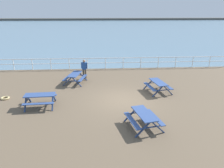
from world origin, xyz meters
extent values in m
cube|color=brown|center=(0.00, 0.00, -0.10)|extent=(30.00, 24.00, 0.20)
cube|color=slate|center=(0.00, 52.75, 0.00)|extent=(142.00, 90.00, 0.01)
cube|color=#4C4C47|center=(0.00, 95.75, 0.00)|extent=(142.00, 6.00, 1.80)
cube|color=white|center=(0.00, 7.75, 1.05)|extent=(23.00, 0.06, 0.06)
cube|color=white|center=(0.00, 7.75, 0.58)|extent=(23.00, 0.05, 0.05)
cylinder|color=white|center=(-9.73, 7.75, 0.53)|extent=(0.07, 0.07, 1.05)
cylinder|color=white|center=(-7.96, 7.75, 0.53)|extent=(0.07, 0.07, 1.05)
cylinder|color=white|center=(-6.19, 7.75, 0.53)|extent=(0.07, 0.07, 1.05)
cylinder|color=white|center=(-4.42, 7.75, 0.53)|extent=(0.07, 0.07, 1.05)
cylinder|color=white|center=(-2.65, 7.75, 0.53)|extent=(0.07, 0.07, 1.05)
cylinder|color=white|center=(-0.88, 7.75, 0.53)|extent=(0.07, 0.07, 1.05)
cylinder|color=white|center=(0.88, 7.75, 0.53)|extent=(0.07, 0.07, 1.05)
cylinder|color=white|center=(2.65, 7.75, 0.53)|extent=(0.07, 0.07, 1.05)
cylinder|color=white|center=(4.42, 7.75, 0.53)|extent=(0.07, 0.07, 1.05)
cylinder|color=white|center=(6.19, 7.75, 0.53)|extent=(0.07, 0.07, 1.05)
cylinder|color=white|center=(7.96, 7.75, 0.53)|extent=(0.07, 0.07, 1.05)
cylinder|color=white|center=(9.73, 7.75, 0.53)|extent=(0.07, 0.07, 1.05)
cube|color=#334C84|center=(-5.13, -0.62, 0.75)|extent=(1.83, 0.79, 0.05)
cube|color=#334C84|center=(-5.16, 0.00, 0.45)|extent=(1.81, 0.35, 0.04)
cube|color=#334C84|center=(-5.10, -1.24, 0.45)|extent=(1.81, 0.35, 0.04)
cube|color=navy|center=(-4.37, -0.21, 0.38)|extent=(0.12, 0.80, 0.79)
cube|color=navy|center=(-4.33, -0.96, 0.38)|extent=(0.12, 0.80, 0.79)
cube|color=navy|center=(-4.35, -0.59, 0.42)|extent=(0.13, 1.50, 0.04)
cube|color=navy|center=(-5.93, -0.29, 0.38)|extent=(0.12, 0.80, 0.79)
cube|color=navy|center=(-5.89, -1.04, 0.38)|extent=(0.12, 0.80, 0.79)
cube|color=navy|center=(-5.91, -0.66, 0.42)|extent=(0.13, 1.50, 0.04)
cube|color=#334C84|center=(-3.44, 3.58, 0.75)|extent=(1.08, 1.91, 0.05)
cube|color=#334C84|center=(-4.05, 3.72, 0.45)|extent=(0.65, 1.81, 0.04)
cube|color=#334C84|center=(-2.84, 3.45, 0.45)|extent=(0.65, 1.81, 0.04)
cube|color=navy|center=(-3.64, 4.43, 0.38)|extent=(0.79, 0.25, 0.79)
cube|color=navy|center=(-2.90, 4.26, 0.38)|extent=(0.79, 0.25, 0.79)
cube|color=navy|center=(-3.27, 4.34, 0.42)|extent=(1.48, 0.39, 0.04)
cube|color=navy|center=(-3.98, 2.91, 0.38)|extent=(0.79, 0.25, 0.79)
cube|color=navy|center=(-3.25, 2.74, 0.38)|extent=(0.79, 0.25, 0.79)
cube|color=navy|center=(-3.61, 2.82, 0.42)|extent=(1.48, 0.39, 0.04)
cube|color=#334C84|center=(0.67, -3.40, 0.75)|extent=(1.07, 1.91, 0.05)
cube|color=#334C84|center=(0.06, -3.53, 0.45)|extent=(0.64, 1.81, 0.04)
cube|color=#334C84|center=(1.27, -3.27, 0.45)|extent=(0.64, 1.81, 0.04)
cube|color=navy|center=(0.14, -2.72, 0.38)|extent=(0.79, 0.25, 0.79)
cube|color=navy|center=(0.87, -2.56, 0.38)|extent=(0.79, 0.25, 0.79)
cube|color=navy|center=(0.50, -2.64, 0.42)|extent=(1.48, 0.38, 0.04)
cube|color=navy|center=(0.47, -4.24, 0.38)|extent=(0.79, 0.25, 0.79)
cube|color=navy|center=(1.20, -4.08, 0.38)|extent=(0.79, 0.25, 0.79)
cube|color=navy|center=(0.83, -4.16, 0.42)|extent=(1.48, 0.38, 0.04)
cube|color=#334C84|center=(2.66, 1.27, 0.75)|extent=(1.01, 1.90, 0.05)
cube|color=#334C84|center=(2.05, 1.16, 0.45)|extent=(0.57, 1.82, 0.04)
cube|color=#334C84|center=(3.27, 1.37, 0.45)|extent=(0.57, 1.82, 0.04)
cube|color=navy|center=(2.15, 1.97, 0.38)|extent=(0.79, 0.22, 0.79)
cube|color=navy|center=(2.89, 2.10, 0.38)|extent=(0.79, 0.22, 0.79)
cube|color=navy|center=(2.52, 2.03, 0.42)|extent=(1.49, 0.32, 0.04)
cube|color=navy|center=(2.42, 0.43, 0.38)|extent=(0.79, 0.22, 0.79)
cube|color=navy|center=(3.16, 0.56, 0.38)|extent=(0.79, 0.22, 0.79)
cube|color=navy|center=(2.79, 0.50, 0.42)|extent=(1.49, 0.32, 0.04)
cylinder|color=#4C4233|center=(-2.66, 4.58, 0.42)|extent=(0.14, 0.14, 0.85)
cylinder|color=#4C4233|center=(-2.83, 4.62, 0.42)|extent=(0.14, 0.14, 0.85)
cube|color=#264C8C|center=(-2.75, 4.60, 1.14)|extent=(0.38, 0.29, 0.58)
cylinder|color=#264C8C|center=(-2.53, 4.55, 1.17)|extent=(0.09, 0.09, 0.52)
cylinder|color=#264C8C|center=(-2.96, 4.64, 1.17)|extent=(0.09, 0.09, 0.52)
sphere|color=#9E7051|center=(-2.75, 4.60, 1.54)|extent=(0.23, 0.23, 0.23)
torus|color=tan|center=(-7.78, 0.67, 0.06)|extent=(0.55, 0.55, 0.11)
camera|label=1|loc=(-1.52, -12.77, 5.71)|focal=34.24mm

